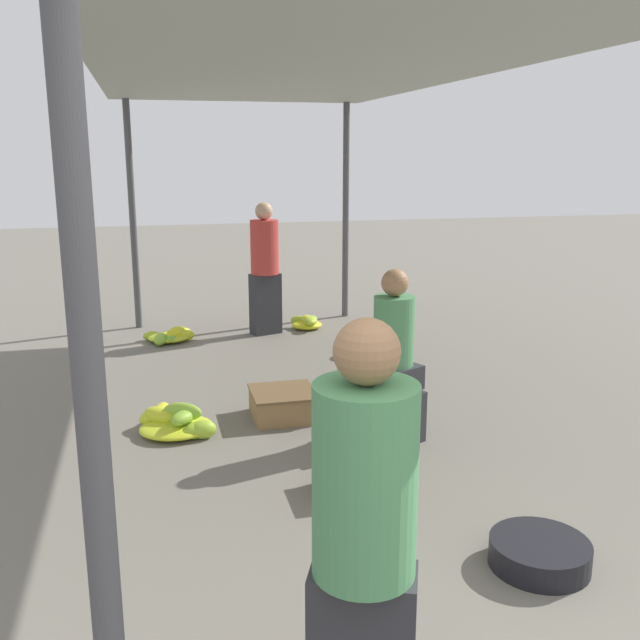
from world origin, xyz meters
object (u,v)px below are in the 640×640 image
at_px(banana_pile_left_0, 175,422).
at_px(banana_pile_right_0, 365,347).
at_px(crate_mid, 283,404).
at_px(banana_pile_left_1, 171,336).
at_px(basin_black, 539,554).
at_px(vendor_seated, 396,352).
at_px(crate_near, 349,480).
at_px(shopper_walking_mid, 265,267).
at_px(stool, 392,397).
at_px(vendor_foreground, 364,548).
at_px(banana_pile_right_1, 307,322).

distance_m(banana_pile_left_0, banana_pile_right_0, 2.63).
distance_m(banana_pile_right_0, crate_mid, 1.93).
bearing_deg(banana_pile_right_0, banana_pile_left_1, 150.95).
distance_m(basin_black, banana_pile_left_0, 2.90).
bearing_deg(banana_pile_left_0, vendor_seated, -16.30).
bearing_deg(banana_pile_left_1, crate_near, -76.54).
xyz_separation_m(crate_near, crate_mid, (-0.16, 1.40, 0.03)).
distance_m(basin_black, crate_mid, 2.59).
height_order(vendor_seated, banana_pile_left_1, vendor_seated).
xyz_separation_m(vendor_seated, banana_pile_right_0, (0.43, 2.13, -0.56)).
height_order(banana_pile_left_1, shopper_walking_mid, shopper_walking_mid).
bearing_deg(banana_pile_left_1, vendor_seated, -64.45).
distance_m(stool, banana_pile_left_0, 1.67).
bearing_deg(vendor_foreground, vendor_seated, 68.33).
bearing_deg(vendor_foreground, banana_pile_right_1, 79.03).
relative_size(stool, shopper_walking_mid, 0.25).
bearing_deg(shopper_walking_mid, crate_near, -92.12).
bearing_deg(basin_black, shopper_walking_mid, 96.44).
distance_m(stool, banana_pile_left_1, 3.57).
bearing_deg(shopper_walking_mid, banana_pile_left_1, -174.14).
bearing_deg(banana_pile_left_1, stool, -64.63).
bearing_deg(vendor_foreground, shopper_walking_mid, 83.69).
height_order(vendor_foreground, vendor_seated, vendor_foreground).
distance_m(stool, crate_mid, 0.95).
xyz_separation_m(vendor_seated, banana_pile_right_1, (0.10, 3.45, -0.59)).
distance_m(basin_black, banana_pile_left_1, 5.34).
distance_m(banana_pile_right_1, crate_near, 4.30).
height_order(basin_black, banana_pile_left_1, banana_pile_left_1).
bearing_deg(banana_pile_left_0, banana_pile_right_0, 39.23).
xyz_separation_m(banana_pile_left_1, crate_mid, (0.81, -2.63, 0.05)).
xyz_separation_m(basin_black, banana_pile_left_0, (-1.77, 2.30, 0.01)).
distance_m(vendor_seated, banana_pile_left_1, 3.63).
distance_m(vendor_seated, basin_black, 1.93).
bearing_deg(banana_pile_left_1, shopper_walking_mid, 5.86).
bearing_deg(vendor_seated, banana_pile_right_1, 88.28).
bearing_deg(basin_black, banana_pile_right_1, 90.58).
height_order(vendor_foreground, basin_black, vendor_foreground).
relative_size(vendor_foreground, basin_black, 3.10).
bearing_deg(banana_pile_right_0, stool, -101.81).
bearing_deg(banana_pile_right_0, vendor_foreground, -107.31).
relative_size(vendor_seated, shopper_walking_mid, 0.83).
distance_m(vendor_foreground, banana_pile_left_0, 3.37).
relative_size(stool, banana_pile_left_0, 0.63).
bearing_deg(vendor_foreground, banana_pile_left_1, 94.21).
xyz_separation_m(basin_black, banana_pile_left_1, (-1.70, 5.06, -0.01)).
bearing_deg(banana_pile_left_0, crate_near, -50.99).
bearing_deg(banana_pile_right_1, banana_pile_left_1, -172.41).
distance_m(banana_pile_right_0, shopper_walking_mid, 1.64).
xyz_separation_m(vendor_foreground, stool, (1.09, 2.78, -0.53)).
xyz_separation_m(vendor_foreground, banana_pile_right_0, (1.53, 4.91, -0.73)).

